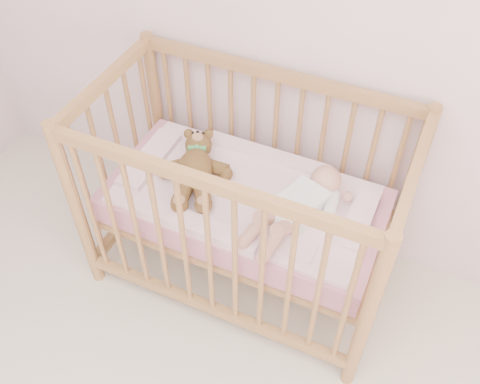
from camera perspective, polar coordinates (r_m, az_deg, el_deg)
The scene contains 5 objects.
crib at distance 2.39m, azimuth 0.50°, elevation -1.19°, with size 1.36×0.76×1.00m, color tan, non-canonical shape.
mattress at distance 2.40m, azimuth 0.49°, elevation -1.43°, with size 1.22×0.62×0.13m, color #CB7F94.
blanket at distance 2.34m, azimuth 0.50°, elevation -0.20°, with size 1.10×0.58×0.06m, color #F4A8B7, non-canonical shape.
baby at distance 2.22m, azimuth 6.44°, elevation -1.23°, with size 0.29×0.60×0.14m, color white, non-canonical shape.
teddy_bear at distance 2.34m, azimuth -4.82°, elevation 2.59°, with size 0.34×0.49×0.14m, color brown, non-canonical shape.
Camera 1 is at (0.39, 0.13, 2.27)m, focal length 40.00 mm.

